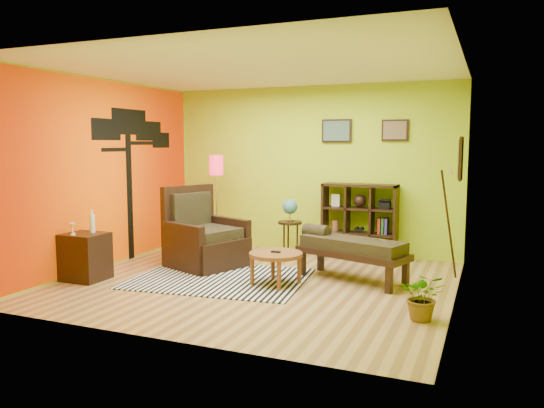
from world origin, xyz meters
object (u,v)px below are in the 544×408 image
at_px(armchair, 204,242).
at_px(floor_lamp, 216,174).
at_px(coffee_table, 276,257).
at_px(bench, 350,247).
at_px(globe_table, 290,213).
at_px(side_cabinet, 85,256).
at_px(cube_shelf, 360,221).
at_px(potted_plant, 423,301).

distance_m(armchair, floor_lamp, 1.43).
xyz_separation_m(coffee_table, bench, (0.83, 0.59, 0.08)).
bearing_deg(globe_table, bench, -40.73).
relative_size(armchair, floor_lamp, 0.77).
distance_m(coffee_table, floor_lamp, 2.54).
relative_size(coffee_table, floor_lamp, 0.42).
distance_m(side_cabinet, floor_lamp, 2.66).
bearing_deg(cube_shelf, floor_lamp, -168.76).
bearing_deg(potted_plant, coffee_table, 160.17).
bearing_deg(coffee_table, armchair, 157.26).
xyz_separation_m(coffee_table, cube_shelf, (0.63, 2.06, 0.23)).
xyz_separation_m(cube_shelf, bench, (0.20, -1.47, -0.15)).
bearing_deg(side_cabinet, cube_shelf, 42.03).
xyz_separation_m(floor_lamp, cube_shelf, (2.36, 0.47, -0.73)).
height_order(side_cabinet, cube_shelf, cube_shelf).
bearing_deg(side_cabinet, bench, 22.02).
distance_m(cube_shelf, bench, 1.49).
distance_m(globe_table, cube_shelf, 1.14).
xyz_separation_m(armchair, globe_table, (0.98, 1.09, 0.36)).
relative_size(coffee_table, bench, 0.43).
xyz_separation_m(armchair, bench, (2.25, -0.00, 0.09)).
xyz_separation_m(side_cabinet, globe_table, (2.04, 2.44, 0.40)).
bearing_deg(bench, floor_lamp, 158.72).
xyz_separation_m(coffee_table, floor_lamp, (-1.73, 1.59, 0.96)).
height_order(floor_lamp, bench, floor_lamp).
distance_m(armchair, bench, 2.25).
bearing_deg(side_cabinet, potted_plant, 0.56).
height_order(side_cabinet, globe_table, side_cabinet).
bearing_deg(armchair, bench, -0.04).
distance_m(coffee_table, side_cabinet, 2.59).
bearing_deg(armchair, floor_lamp, 107.30).
distance_m(coffee_table, bench, 1.02).
bearing_deg(bench, potted_plant, -49.16).
relative_size(side_cabinet, potted_plant, 1.86).
xyz_separation_m(armchair, cube_shelf, (2.05, 1.46, 0.24)).
relative_size(side_cabinet, globe_table, 1.00).
bearing_deg(coffee_table, floor_lamp, 137.40).
xyz_separation_m(side_cabinet, cube_shelf, (3.11, 2.81, 0.28)).
bearing_deg(floor_lamp, side_cabinet, -107.86).
xyz_separation_m(side_cabinet, bench, (3.31, 1.34, 0.13)).
bearing_deg(floor_lamp, armchair, -72.70).
relative_size(coffee_table, globe_table, 0.74).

